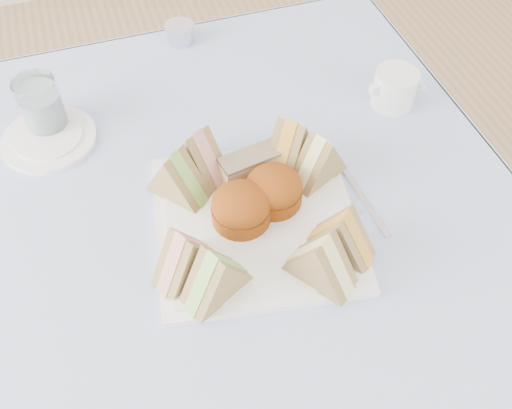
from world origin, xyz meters
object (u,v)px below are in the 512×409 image
object	(u,v)px
water_glass	(41,106)
creamer_jug	(394,89)
table	(215,337)
serving_plate	(256,223)

from	to	relation	value
water_glass	creamer_jug	xyz separation A→B (m)	(0.59, -0.13, -0.02)
table	creamer_jug	world-z (taller)	creamer_jug
water_glass	creamer_jug	bearing A→B (deg)	-12.38
table	creamer_jug	bearing A→B (deg)	22.00
serving_plate	water_glass	size ratio (longest dim) A/B	2.92
table	creamer_jug	distance (m)	0.59
serving_plate	creamer_jug	size ratio (longest dim) A/B	3.91
table	water_glass	xyz separation A→B (m)	(-0.19, 0.29, 0.43)
water_glass	table	bearing A→B (deg)	-56.50
serving_plate	water_glass	bearing A→B (deg)	140.64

